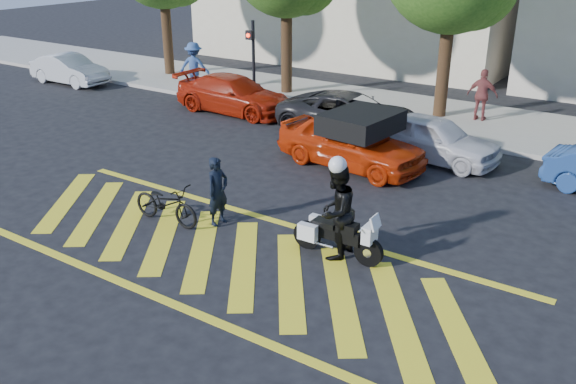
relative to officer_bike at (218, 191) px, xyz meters
The scene contains 15 objects.
ground 1.72m from the officer_bike, 46.23° to the right, with size 90.00×90.00×0.00m, color black.
sidewalk 10.97m from the officer_bike, 84.47° to the left, with size 60.00×5.00×0.15m, color #9E998E.
crosswalk 1.69m from the officer_bike, 47.30° to the right, with size 12.33×4.00×0.01m.
signal_pole 10.27m from the officer_bike, 122.23° to the left, with size 0.28×0.43×3.20m.
officer_bike is the anchor object (origin of this frame).
bicycle 1.23m from the officer_bike, 148.91° to the right, with size 0.62×1.79×0.94m, color black.
police_motorcycle 2.96m from the officer_bike, ahead, with size 1.99×0.64×0.88m.
officer_moto 2.94m from the officer_bike, ahead, with size 0.96×0.75×1.97m, color black.
red_convertible 4.97m from the officer_bike, 81.83° to the left, with size 1.73×4.30×1.46m, color #BC2908.
parked_far_left 16.29m from the officer_bike, 153.08° to the left, with size 1.34×3.84×1.26m, color #A6AAAE.
parked_left 9.47m from the officer_bike, 126.17° to the left, with size 1.87×4.59×1.33m, color #9F1C09.
parked_mid_left 7.64m from the officer_bike, 95.52° to the left, with size 2.22×4.81×1.34m, color black.
parked_mid_right 7.12m from the officer_bike, 70.18° to the left, with size 1.56×3.87×1.32m, color silver.
pedestrian_left 12.46m from the officer_bike, 134.00° to the left, with size 1.26×0.73×1.96m, color #32518B.
pedestrian_right 11.37m from the officer_bike, 77.67° to the left, with size 1.03×0.43×1.75m, color brown.
Camera 1 is at (7.13, -8.40, 6.01)m, focal length 38.00 mm.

